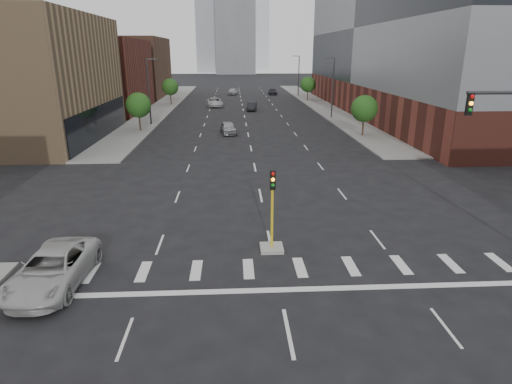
{
  "coord_description": "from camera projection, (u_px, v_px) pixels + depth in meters",
  "views": [
    {
      "loc": [
        -1.94,
        -11.37,
        9.94
      ],
      "look_at": [
        -0.7,
        11.21,
        2.5
      ],
      "focal_mm": 30.0,
      "sensor_mm": 36.0,
      "label": 1
    }
  ],
  "objects": [
    {
      "name": "car_far_left",
      "position": [
        215.0,
        102.0,
        80.93
      ],
      "size": [
        3.37,
        6.13,
        1.63
      ],
      "primitive_type": "imported",
      "rotation": [
        0.0,
        0.0,
        0.12
      ],
      "color": "silver",
      "rests_on": "ground"
    },
    {
      "name": "streetlight_right_b",
      "position": [
        298.0,
        74.0,
        98.49
      ],
      "size": [
        1.6,
        0.22,
        9.07
      ],
      "color": "#2D2D30",
      "rests_on": "ground"
    },
    {
      "name": "building_left_far_b",
      "position": [
        120.0,
        67.0,
        97.8
      ],
      "size": [
        20.0,
        24.0,
        13.0
      ],
      "primitive_type": "cube",
      "color": "brown",
      "rests_on": "ground"
    },
    {
      "name": "median_traffic_signal",
      "position": [
        272.0,
        233.0,
        22.2
      ],
      "size": [
        1.2,
        1.2,
        4.4
      ],
      "color": "#999993",
      "rests_on": "ground"
    },
    {
      "name": "car_near_left",
      "position": [
        228.0,
        128.0,
        54.15
      ],
      "size": [
        2.38,
        4.66,
        1.52
      ],
      "primitive_type": "imported",
      "rotation": [
        0.0,
        0.0,
        0.13
      ],
      "color": "#9FA0A4",
      "rests_on": "ground"
    },
    {
      "name": "sidewalk_left_far",
      "position": [
        165.0,
        105.0,
        83.38
      ],
      "size": [
        5.0,
        92.0,
        0.15
      ],
      "primitive_type": "cube",
      "color": "gray",
      "rests_on": "ground"
    },
    {
      "name": "building_left_far_a",
      "position": [
        83.0,
        76.0,
        73.29
      ],
      "size": [
        20.0,
        22.0,
        12.0
      ],
      "primitive_type": "cube",
      "color": "brown",
      "rests_on": "ground"
    },
    {
      "name": "sidewalk_right_far",
      "position": [
        317.0,
        104.0,
        84.94
      ],
      "size": [
        5.0,
        92.0,
        0.15
      ],
      "primitive_type": "cube",
      "color": "gray",
      "rests_on": "ground"
    },
    {
      "name": "car_mid_right",
      "position": [
        252.0,
        106.0,
        75.61
      ],
      "size": [
        2.03,
        4.49,
        1.43
      ],
      "primitive_type": "imported",
      "rotation": [
        0.0,
        0.0,
        -0.12
      ],
      "color": "black",
      "rests_on": "ground"
    },
    {
      "name": "tree_right_far",
      "position": [
        308.0,
        84.0,
        89.54
      ],
      "size": [
        3.2,
        3.2,
        4.85
      ],
      "color": "#382619",
      "rests_on": "ground"
    },
    {
      "name": "building_left_mid",
      "position": [
        6.0,
        79.0,
        48.32
      ],
      "size": [
        20.0,
        24.0,
        14.0
      ],
      "primitive_type": "cube",
      "color": "#967755",
      "rests_on": "ground"
    },
    {
      "name": "car_deep_right",
      "position": [
        273.0,
        92.0,
        103.81
      ],
      "size": [
        2.25,
        5.03,
        1.43
      ],
      "primitive_type": "imported",
      "rotation": [
        0.0,
        0.0,
        -0.05
      ],
      "color": "black",
      "rests_on": "ground"
    },
    {
      "name": "parked_minivan",
      "position": [
        53.0,
        269.0,
        18.92
      ],
      "size": [
        2.88,
        5.89,
        1.61
      ],
      "primitive_type": "imported",
      "rotation": [
        0.0,
        0.0,
        -0.04
      ],
      "color": "#B4B4B4",
      "rests_on": "ground"
    },
    {
      "name": "car_distant",
      "position": [
        233.0,
        91.0,
        103.6
      ],
      "size": [
        2.59,
        4.87,
        1.58
      ],
      "primitive_type": "imported",
      "rotation": [
        0.0,
        0.0,
        -0.16
      ],
      "color": "#AAAAAE",
      "rests_on": "ground"
    },
    {
      "name": "ground",
      "position": [
        296.0,
        371.0,
        14.0
      ],
      "size": [
        400.0,
        400.0,
        0.0
      ],
      "primitive_type": "plane",
      "color": "black",
      "rests_on": "ground"
    },
    {
      "name": "streetlight_right_a",
      "position": [
        332.0,
        86.0,
        65.29
      ],
      "size": [
        1.6,
        0.22,
        9.07
      ],
      "color": "#2D2D30",
      "rests_on": "ground"
    },
    {
      "name": "tree_left_near",
      "position": [
        138.0,
        105.0,
        54.89
      ],
      "size": [
        3.2,
        3.2,
        4.85
      ],
      "color": "#382619",
      "rests_on": "ground"
    },
    {
      "name": "tree_left_far",
      "position": [
        170.0,
        87.0,
        83.34
      ],
      "size": [
        3.2,
        3.2,
        4.85
      ],
      "color": "#382619",
      "rests_on": "ground"
    },
    {
      "name": "tower_mid",
      "position": [
        235.0,
        24.0,
        196.82
      ],
      "size": [
        18.0,
        18.0,
        44.0
      ],
      "primitive_type": "cube",
      "color": "slate",
      "rests_on": "ground"
    },
    {
      "name": "streetlight_left",
      "position": [
        149.0,
        89.0,
        59.16
      ],
      "size": [
        1.6,
        0.22,
        9.07
      ],
      "color": "#2D2D30",
      "rests_on": "ground"
    },
    {
      "name": "building_right_main",
      "position": [
        426.0,
        45.0,
        69.0
      ],
      "size": [
        24.0,
        70.0,
        22.0
      ],
      "color": "brown",
      "rests_on": "ground"
    },
    {
      "name": "tree_right_near",
      "position": [
        364.0,
        109.0,
        51.6
      ],
      "size": [
        3.2,
        3.2,
        4.85
      ],
      "color": "#382619",
      "rests_on": "ground"
    }
  ]
}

